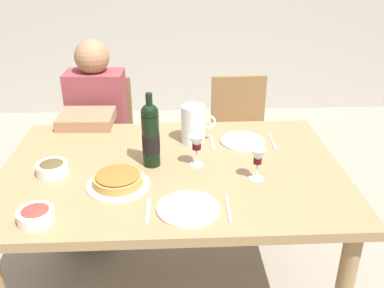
{
  "coord_description": "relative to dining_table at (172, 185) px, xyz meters",
  "views": [
    {
      "loc": [
        0.01,
        -1.65,
        1.67
      ],
      "look_at": [
        0.09,
        0.08,
        0.83
      ],
      "focal_mm": 39.75,
      "sensor_mm": 36.0,
      "label": 1
    }
  ],
  "objects": [
    {
      "name": "spoon_right_setting",
      "position": [
        0.2,
        0.24,
        0.09
      ],
      "size": [
        0.02,
        0.16,
        0.0
      ],
      "primitive_type": "cube",
      "rotation": [
        0.0,
        0.0,
        1.58
      ],
      "color": "silver",
      "rests_on": "dining_table"
    },
    {
      "name": "wine_glass_right_diner",
      "position": [
        0.35,
        -0.12,
        0.19
      ],
      "size": [
        0.06,
        0.06,
        0.14
      ],
      "color": "silver",
      "rests_on": "dining_table"
    },
    {
      "name": "salad_bowl",
      "position": [
        -0.49,
        -0.38,
        0.12
      ],
      "size": [
        0.13,
        0.13,
        0.06
      ],
      "color": "white",
      "rests_on": "dining_table"
    },
    {
      "name": "knife_left_setting",
      "position": [
        0.21,
        -0.33,
        0.09
      ],
      "size": [
        0.02,
        0.18,
        0.0
      ],
      "primitive_type": "cube",
      "rotation": [
        0.0,
        0.0,
        1.54
      ],
      "color": "silver",
      "rests_on": "dining_table"
    },
    {
      "name": "chair_right",
      "position": [
        0.45,
        0.89,
        -0.17
      ],
      "size": [
        0.41,
        0.41,
        0.87
      ],
      "rotation": [
        0.0,
        0.0,
        3.17
      ],
      "color": "olive",
      "rests_on": "ground"
    },
    {
      "name": "water_pitcher",
      "position": [
        0.11,
        0.26,
        0.18
      ],
      "size": [
        0.17,
        0.12,
        0.19
      ],
      "color": "silver",
      "rests_on": "dining_table"
    },
    {
      "name": "olive_bowl",
      "position": [
        -0.51,
        -0.04,
        0.12
      ],
      "size": [
        0.14,
        0.14,
        0.06
      ],
      "color": "white",
      "rests_on": "dining_table"
    },
    {
      "name": "fork_left_setting",
      "position": [
        -0.09,
        -0.33,
        0.09
      ],
      "size": [
        0.01,
        0.16,
        0.0
      ],
      "primitive_type": "cube",
      "rotation": [
        0.0,
        0.0,
        1.57
      ],
      "color": "silver",
      "rests_on": "dining_table"
    },
    {
      "name": "wine_bottle",
      "position": [
        -0.09,
        0.03,
        0.24
      ],
      "size": [
        0.08,
        0.08,
        0.34
      ],
      "color": "black",
      "rests_on": "dining_table"
    },
    {
      "name": "wine_glass_left_diner",
      "position": [
        0.11,
        0.01,
        0.2
      ],
      "size": [
        0.07,
        0.07,
        0.14
      ],
      "color": "silver",
      "rests_on": "dining_table"
    },
    {
      "name": "knife_right_setting",
      "position": [
        0.5,
        0.24,
        0.09
      ],
      "size": [
        0.02,
        0.18,
        0.0
      ],
      "primitive_type": "cube",
      "rotation": [
        0.0,
        0.0,
        1.53
      ],
      "color": "silver",
      "rests_on": "dining_table"
    },
    {
      "name": "baked_tart",
      "position": [
        -0.22,
        -0.15,
        0.12
      ],
      "size": [
        0.26,
        0.26,
        0.06
      ],
      "color": "white",
      "rests_on": "dining_table"
    },
    {
      "name": "diner_left",
      "position": [
        -0.45,
        0.67,
        -0.05
      ],
      "size": [
        0.35,
        0.51,
        1.16
      ],
      "rotation": [
        0.0,
        0.0,
        3.1
      ],
      "color": "#8E3D42",
      "rests_on": "ground"
    },
    {
      "name": "chair_left",
      "position": [
        -0.45,
        0.91,
        -0.17
      ],
      "size": [
        0.41,
        0.41,
        0.87
      ],
      "rotation": [
        0.0,
        0.0,
        3.1
      ],
      "color": "olive",
      "rests_on": "ground"
    },
    {
      "name": "dining_table",
      "position": [
        0.0,
        0.0,
        0.0
      ],
      "size": [
        1.5,
        1.0,
        0.76
      ],
      "color": "#9E7A51",
      "rests_on": "ground"
    },
    {
      "name": "dinner_plate_right_setting",
      "position": [
        0.35,
        0.24,
        0.1
      ],
      "size": [
        0.22,
        0.22,
        0.01
      ],
      "primitive_type": "cylinder",
      "color": "silver",
      "rests_on": "dining_table"
    },
    {
      "name": "dinner_plate_left_setting",
      "position": [
        0.06,
        -0.33,
        0.1
      ],
      "size": [
        0.24,
        0.24,
        0.01
      ],
      "primitive_type": "cylinder",
      "color": "white",
      "rests_on": "dining_table"
    }
  ]
}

